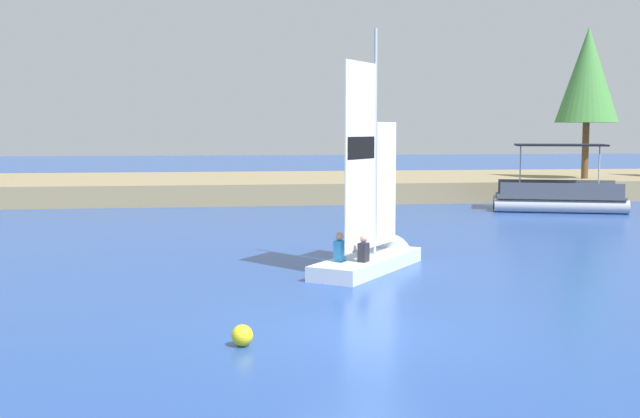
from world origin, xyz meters
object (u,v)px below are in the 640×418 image
(pontoon_boat, at_px, (559,195))
(channel_buoy, at_px, (242,335))
(shoreline_tree_midleft, at_px, (588,75))
(sailboat, at_px, (379,248))
(wooden_dock, at_px, (564,201))

(pontoon_boat, xyz_separation_m, channel_buoy, (-14.82, -20.50, -0.53))
(shoreline_tree_midleft, height_order, sailboat, shoreline_tree_midleft)
(sailboat, bearing_deg, channel_buoy, -171.57)
(shoreline_tree_midleft, relative_size, channel_buoy, 21.75)
(wooden_dock, height_order, sailboat, sailboat)
(sailboat, distance_m, pontoon_boat, 17.11)
(shoreline_tree_midleft, xyz_separation_m, channel_buoy, (-19.15, -26.88, -6.22))
(channel_buoy, bearing_deg, pontoon_boat, 54.13)
(shoreline_tree_midleft, height_order, pontoon_boat, shoreline_tree_midleft)
(wooden_dock, distance_m, channel_buoy, 27.91)
(sailboat, xyz_separation_m, pontoon_boat, (10.92, 13.17, 0.23))
(wooden_dock, xyz_separation_m, channel_buoy, (-16.14, -22.78, -0.04))
(pontoon_boat, relative_size, channel_buoy, 16.86)
(shoreline_tree_midleft, xyz_separation_m, wooden_dock, (-3.01, -4.11, -6.18))
(shoreline_tree_midleft, bearing_deg, wooden_dock, -126.28)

